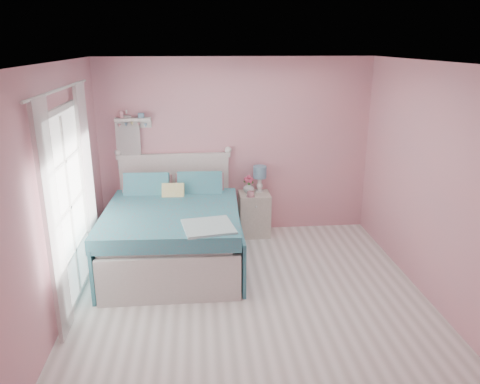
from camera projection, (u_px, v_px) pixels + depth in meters
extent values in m
plane|color=beige|center=(253.00, 305.00, 5.19)|extent=(4.50, 4.50, 0.00)
plane|color=pink|center=(236.00, 147.00, 6.93)|extent=(4.00, 0.00, 4.00)
plane|color=pink|center=(301.00, 317.00, 2.66)|extent=(4.00, 0.00, 4.00)
plane|color=pink|center=(53.00, 200.00, 4.62)|extent=(0.00, 4.50, 4.50)
plane|color=pink|center=(440.00, 189.00, 4.97)|extent=(0.00, 4.50, 4.50)
plane|color=white|center=(255.00, 63.00, 4.40)|extent=(4.50, 4.50, 0.00)
cube|color=silver|center=(174.00, 247.00, 6.14)|extent=(1.63, 2.11, 0.45)
cube|color=silver|center=(173.00, 225.00, 6.05)|extent=(1.57, 2.05, 0.16)
cube|color=silver|center=(176.00, 196.00, 7.01)|extent=(1.59, 0.07, 1.17)
cube|color=silver|center=(174.00, 156.00, 6.82)|extent=(1.65, 0.09, 0.06)
cube|color=silver|center=(169.00, 281.00, 5.15)|extent=(1.59, 0.06, 0.56)
cube|color=teal|center=(171.00, 217.00, 5.85)|extent=(1.74, 1.85, 0.18)
cube|color=#C78087|center=(148.00, 189.00, 6.61)|extent=(0.69, 0.30, 0.43)
cube|color=#C78087|center=(200.00, 188.00, 6.67)|extent=(0.69, 0.30, 0.43)
cube|color=#CCBC59|center=(173.00, 194.00, 6.37)|extent=(0.31, 0.23, 0.31)
cube|color=beige|center=(254.00, 214.00, 7.02)|extent=(0.45, 0.42, 0.65)
cube|color=silver|center=(256.00, 206.00, 6.77)|extent=(0.39, 0.02, 0.16)
sphere|color=white|center=(256.00, 207.00, 6.75)|extent=(0.03, 0.03, 0.03)
cylinder|color=white|center=(260.00, 191.00, 7.01)|extent=(0.13, 0.13, 0.02)
cylinder|color=white|center=(260.00, 184.00, 6.97)|extent=(0.06, 0.06, 0.22)
cylinder|color=#6892AD|center=(260.00, 172.00, 6.91)|extent=(0.20, 0.20, 0.18)
imported|color=silver|center=(249.00, 187.00, 6.93)|extent=(0.22, 0.22, 0.17)
imported|color=pink|center=(251.00, 194.00, 6.77)|extent=(0.12, 0.12, 0.08)
sphere|color=#D0476C|center=(249.00, 177.00, 6.88)|extent=(0.06, 0.06, 0.06)
sphere|color=#D0476C|center=(251.00, 179.00, 6.91)|extent=(0.06, 0.06, 0.06)
sphere|color=#D0476C|center=(246.00, 179.00, 6.89)|extent=(0.06, 0.06, 0.06)
sphere|color=#D0476C|center=(250.00, 182.00, 6.87)|extent=(0.06, 0.06, 0.06)
sphere|color=#D0476C|center=(247.00, 181.00, 6.87)|extent=(0.06, 0.06, 0.06)
cube|color=silver|center=(133.00, 119.00, 6.59)|extent=(0.50, 0.14, 0.04)
cube|color=silver|center=(134.00, 124.00, 6.67)|extent=(0.50, 0.03, 0.12)
cylinder|color=#D18C99|center=(122.00, 114.00, 6.55)|extent=(0.06, 0.06, 0.10)
cube|color=#6892AD|center=(141.00, 116.00, 6.58)|extent=(0.08, 0.06, 0.07)
cube|color=white|center=(128.00, 144.00, 6.70)|extent=(0.34, 0.03, 0.72)
cube|color=silver|center=(58.00, 110.00, 4.75)|extent=(0.04, 1.32, 0.06)
cube|color=silver|center=(79.00, 293.00, 5.39)|extent=(0.04, 1.32, 0.06)
cube|color=silver|center=(53.00, 232.00, 4.48)|extent=(0.04, 0.06, 2.10)
cube|color=silver|center=(83.00, 192.00, 5.68)|extent=(0.04, 0.06, 2.10)
cube|color=white|center=(69.00, 207.00, 5.07)|extent=(0.02, 1.20, 2.04)
cube|color=white|center=(53.00, 224.00, 4.34)|extent=(0.04, 0.40, 2.32)
cube|color=white|center=(88.00, 179.00, 5.75)|extent=(0.04, 0.40, 2.32)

